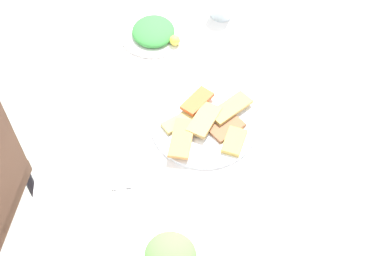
% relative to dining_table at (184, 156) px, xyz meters
% --- Properties ---
extents(ground_plane, '(6.00, 6.00, 0.00)m').
position_rel_dining_table_xyz_m(ground_plane, '(0.00, 0.00, -0.67)').
color(ground_plane, '#A6ACA0').
extents(dining_table, '(1.23, 0.83, 0.75)m').
position_rel_dining_table_xyz_m(dining_table, '(0.00, 0.00, 0.00)').
color(dining_table, white).
rests_on(dining_table, ground_plane).
extents(pide_platter, '(0.32, 0.32, 0.04)m').
position_rel_dining_table_xyz_m(pide_platter, '(0.05, -0.07, 0.09)').
color(pide_platter, white).
rests_on(pide_platter, dining_table).
extents(salad_plate_greens, '(0.22, 0.22, 0.05)m').
position_rel_dining_table_xyz_m(salad_plate_greens, '(0.45, 0.07, 0.10)').
color(salad_plate_greens, white).
rests_on(salad_plate_greens, dining_table).
extents(drinking_glass, '(0.08, 0.08, 0.10)m').
position_rel_dining_table_xyz_m(drinking_glass, '(0.54, -0.17, 0.13)').
color(drinking_glass, silver).
rests_on(drinking_glass, dining_table).
extents(paper_napkin, '(0.17, 0.17, 0.00)m').
position_rel_dining_table_xyz_m(paper_napkin, '(-0.05, 0.18, 0.08)').
color(paper_napkin, white).
rests_on(paper_napkin, dining_table).
extents(fork, '(0.19, 0.02, 0.00)m').
position_rel_dining_table_xyz_m(fork, '(-0.05, 0.16, 0.09)').
color(fork, silver).
rests_on(fork, paper_napkin).
extents(spoon, '(0.20, 0.02, 0.00)m').
position_rel_dining_table_xyz_m(spoon, '(-0.05, 0.20, 0.09)').
color(spoon, silver).
rests_on(spoon, paper_napkin).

